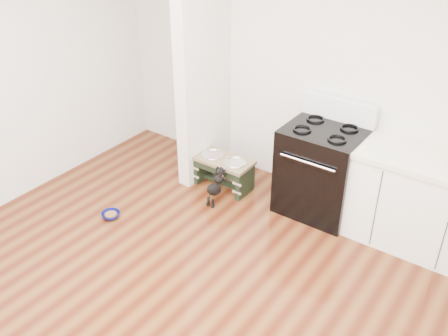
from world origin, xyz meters
TOP-DOWN VIEW (x-y plane):
  - ground at (0.00, 0.00)m, footprint 5.00×5.00m
  - room_shell at (0.00, 0.00)m, footprint 5.00×5.00m
  - partition_wall at (-1.18, 2.10)m, footprint 0.15×0.80m
  - oven_range at (0.25, 2.16)m, footprint 0.76×0.69m
  - cabinet_run at (1.23, 2.18)m, footprint 1.24×0.64m
  - dog_feeder at (-0.80, 1.93)m, footprint 0.65×0.34m
  - puppy at (-0.68, 1.64)m, footprint 0.11×0.33m
  - floor_bowl at (-1.39, 0.79)m, footprint 0.21×0.21m

SIDE VIEW (x-z plane):
  - ground at x=0.00m, z-range 0.00..0.00m
  - floor_bowl at x=-1.39m, z-range 0.00..0.06m
  - puppy at x=-0.68m, z-range 0.02..0.41m
  - dog_feeder at x=-0.80m, z-range 0.07..0.44m
  - cabinet_run at x=1.23m, z-range 0.00..0.91m
  - oven_range at x=0.25m, z-range -0.09..1.05m
  - partition_wall at x=-1.18m, z-range 0.00..2.70m
  - room_shell at x=0.00m, z-range -0.88..4.12m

